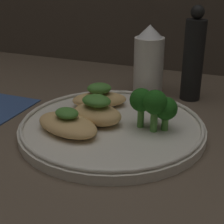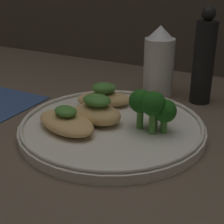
% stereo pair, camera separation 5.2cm
% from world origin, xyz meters
% --- Properties ---
extents(ground_plane, '(1.80, 1.80, 0.01)m').
position_xyz_m(ground_plane, '(0.00, 0.00, -0.01)').
color(ground_plane, brown).
extents(plate, '(0.29, 0.29, 0.02)m').
position_xyz_m(plate, '(0.00, 0.00, 0.01)').
color(plate, silver).
rests_on(plate, ground_plane).
extents(grilled_meat_front, '(0.12, 0.09, 0.04)m').
position_xyz_m(grilled_meat_front, '(-0.05, -0.05, 0.03)').
color(grilled_meat_front, tan).
rests_on(grilled_meat_front, plate).
extents(grilled_meat_middle, '(0.09, 0.07, 0.05)m').
position_xyz_m(grilled_meat_middle, '(-0.02, -0.01, 0.03)').
color(grilled_meat_middle, tan).
rests_on(grilled_meat_middle, plate).
extents(grilled_meat_back, '(0.10, 0.09, 0.04)m').
position_xyz_m(grilled_meat_back, '(-0.05, 0.06, 0.03)').
color(grilled_meat_back, tan).
rests_on(grilled_meat_back, plate).
extents(broccoli_bunch, '(0.07, 0.06, 0.06)m').
position_xyz_m(broccoli_bunch, '(0.06, 0.01, 0.05)').
color(broccoli_bunch, '#569942').
rests_on(broccoli_bunch, plate).
extents(sauce_bottle, '(0.06, 0.06, 0.14)m').
position_xyz_m(sauce_bottle, '(0.00, 0.19, 0.07)').
color(sauce_bottle, white).
rests_on(sauce_bottle, ground_plane).
extents(pepper_grinder, '(0.04, 0.04, 0.18)m').
position_xyz_m(pepper_grinder, '(0.09, 0.19, 0.08)').
color(pepper_grinder, black).
rests_on(pepper_grinder, ground_plane).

